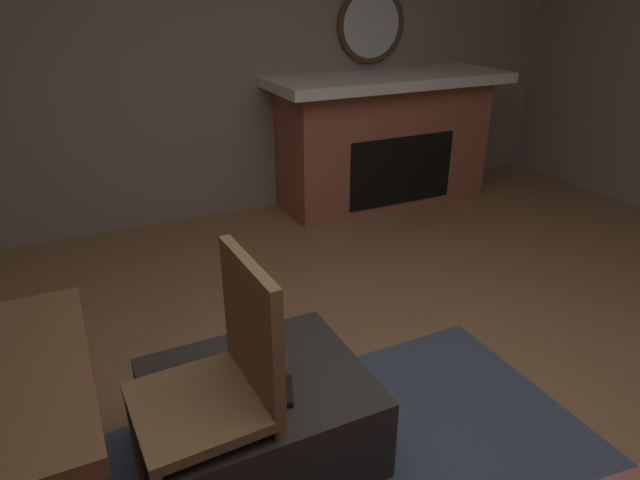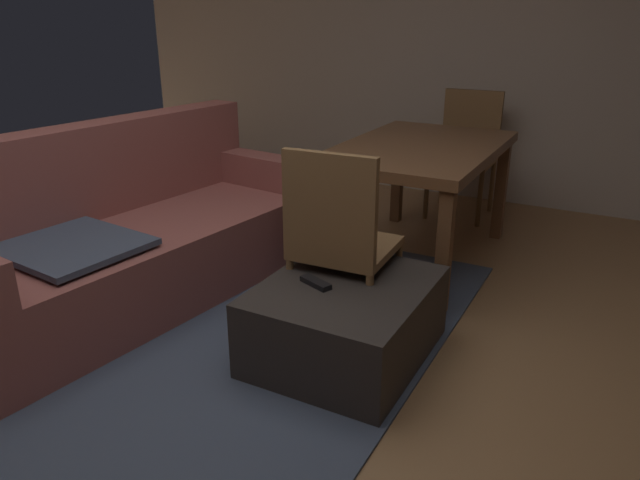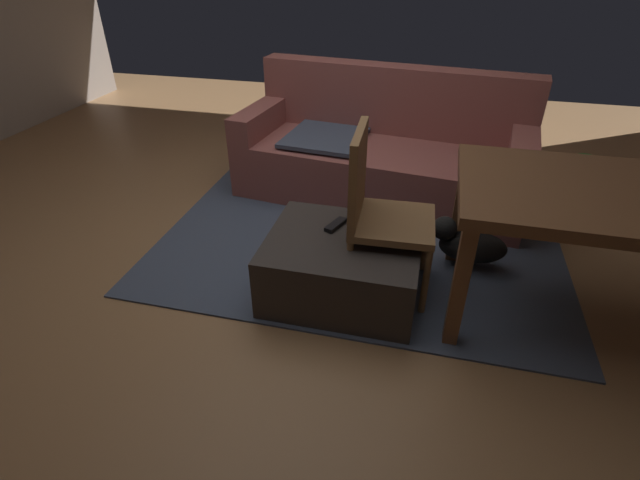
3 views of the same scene
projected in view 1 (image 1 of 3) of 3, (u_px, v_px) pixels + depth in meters
The scene contains 7 objects.
floor at pixel (421, 466), 2.17m from camera, with size 8.06×8.06×0.00m, color olive.
wall_back_fireplace_side at pixel (197, 42), 4.05m from camera, with size 7.11×0.12×2.69m, color gray.
fireplace at pixel (384, 139), 4.64m from camera, with size 1.98×0.76×1.08m.
round_wall_mirror at pixel (371, 25), 4.51m from camera, with size 0.62×0.05×0.62m.
ottoman_coffee_table at pixel (259, 418), 2.16m from camera, with size 0.82×0.69×0.36m, color #2D2826.
tv_remote at pixel (286, 391), 2.01m from camera, with size 0.05×0.16×0.02m, color black.
dining_chair_west at pixel (224, 375), 1.86m from camera, with size 0.46×0.46×0.93m.
Camera 1 is at (1.05, 1.26, 1.72)m, focal length 30.98 mm.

